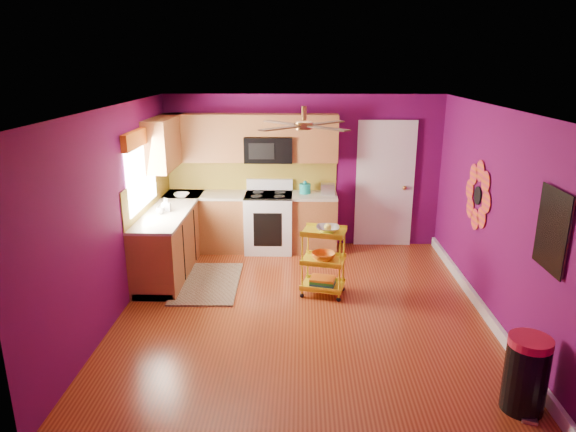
{
  "coord_description": "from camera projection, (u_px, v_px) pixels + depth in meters",
  "views": [
    {
      "loc": [
        -0.03,
        -5.81,
        3.0
      ],
      "look_at": [
        -0.19,
        0.4,
        1.12
      ],
      "focal_mm": 32.0,
      "sensor_mm": 36.0,
      "label": 1
    }
  ],
  "objects": [
    {
      "name": "ground",
      "position": [
        302.0,
        311.0,
        6.43
      ],
      "size": [
        5.0,
        5.0,
        0.0
      ],
      "primitive_type": "plane",
      "color": "maroon",
      "rests_on": "ground"
    },
    {
      "name": "room_envelope",
      "position": [
        306.0,
        184.0,
        5.95
      ],
      "size": [
        4.54,
        5.04,
        2.52
      ],
      "color": "#5E0A4E",
      "rests_on": "ground"
    },
    {
      "name": "lower_cabinets",
      "position": [
        217.0,
        231.0,
        8.07
      ],
      "size": [
        2.81,
        2.31,
        0.94
      ],
      "color": "brown",
      "rests_on": "ground"
    },
    {
      "name": "electric_range",
      "position": [
        269.0,
        222.0,
        8.38
      ],
      "size": [
        0.76,
        0.66,
        1.13
      ],
      "color": "white",
      "rests_on": "ground"
    },
    {
      "name": "upper_cabinetry",
      "position": [
        224.0,
        141.0,
        8.01
      ],
      "size": [
        2.8,
        2.3,
        1.26
      ],
      "color": "brown",
      "rests_on": "ground"
    },
    {
      "name": "left_window",
      "position": [
        141.0,
        158.0,
        6.98
      ],
      "size": [
        0.08,
        1.35,
        1.08
      ],
      "color": "white",
      "rests_on": "ground"
    },
    {
      "name": "panel_door",
      "position": [
        385.0,
        186.0,
        8.46
      ],
      "size": [
        0.95,
        0.11,
        2.15
      ],
      "color": "white",
      "rests_on": "ground"
    },
    {
      "name": "right_wall_art",
      "position": [
        506.0,
        209.0,
        5.63
      ],
      "size": [
        0.04,
        2.74,
        1.04
      ],
      "color": "black",
      "rests_on": "ground"
    },
    {
      "name": "ceiling_fan",
      "position": [
        304.0,
        125.0,
        5.95
      ],
      "size": [
        1.01,
        1.01,
        0.26
      ],
      "color": "#BF8C3F",
      "rests_on": "ground"
    },
    {
      "name": "shag_rug",
      "position": [
        208.0,
        283.0,
        7.2
      ],
      "size": [
        0.89,
        1.43,
        0.02
      ],
      "primitive_type": "cube",
      "rotation": [
        0.0,
        0.0,
        0.02
      ],
      "color": "black",
      "rests_on": "ground"
    },
    {
      "name": "rolling_cart",
      "position": [
        324.0,
        259.0,
        6.73
      ],
      "size": [
        0.63,
        0.52,
        1.0
      ],
      "color": "yellow",
      "rests_on": "ground"
    },
    {
      "name": "trash_can",
      "position": [
        526.0,
        374.0,
        4.51
      ],
      "size": [
        0.46,
        0.47,
        0.71
      ],
      "color": "black",
      "rests_on": "ground"
    },
    {
      "name": "teal_kettle",
      "position": [
        305.0,
        188.0,
        8.29
      ],
      "size": [
        0.18,
        0.18,
        0.21
      ],
      "color": "teal",
      "rests_on": "lower_cabinets"
    },
    {
      "name": "toaster",
      "position": [
        328.0,
        189.0,
        8.21
      ],
      "size": [
        0.22,
        0.15,
        0.18
      ],
      "primitive_type": "cube",
      "color": "beige",
      "rests_on": "lower_cabinets"
    },
    {
      "name": "soap_bottle_a",
      "position": [
        167.0,
        205.0,
        7.3
      ],
      "size": [
        0.08,
        0.08,
        0.18
      ],
      "primitive_type": "imported",
      "color": "#EA3F72",
      "rests_on": "lower_cabinets"
    },
    {
      "name": "soap_bottle_b",
      "position": [
        165.0,
        204.0,
        7.36
      ],
      "size": [
        0.14,
        0.14,
        0.17
      ],
      "primitive_type": "imported",
      "color": "white",
      "rests_on": "lower_cabinets"
    },
    {
      "name": "counter_dish",
      "position": [
        182.0,
        195.0,
        8.09
      ],
      "size": [
        0.24,
        0.24,
        0.06
      ],
      "primitive_type": "imported",
      "color": "white",
      "rests_on": "lower_cabinets"
    },
    {
      "name": "counter_cup",
      "position": [
        160.0,
        211.0,
        7.19
      ],
      "size": [
        0.12,
        0.12,
        0.09
      ],
      "primitive_type": "imported",
      "color": "white",
      "rests_on": "lower_cabinets"
    }
  ]
}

